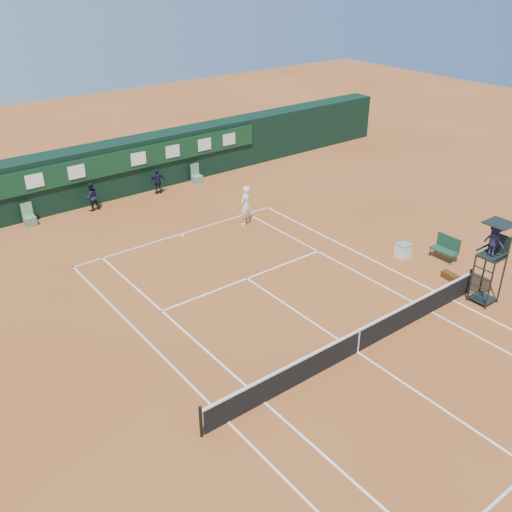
% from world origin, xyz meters
% --- Properties ---
extents(ground, '(90.00, 90.00, 0.00)m').
position_xyz_m(ground, '(0.00, 0.00, 0.00)').
color(ground, '#A95828').
rests_on(ground, ground).
extents(court_lines, '(11.05, 23.85, 0.01)m').
position_xyz_m(court_lines, '(0.00, 0.00, 0.01)').
color(court_lines, silver).
rests_on(court_lines, ground).
extents(tennis_net, '(12.90, 0.10, 1.10)m').
position_xyz_m(tennis_net, '(0.00, 0.00, 0.51)').
color(tennis_net, black).
rests_on(tennis_net, ground).
extents(back_wall, '(40.00, 1.65, 3.00)m').
position_xyz_m(back_wall, '(0.00, 18.74, 1.51)').
color(back_wall, black).
rests_on(back_wall, ground).
extents(linesman_chair_left, '(0.55, 0.50, 1.15)m').
position_xyz_m(linesman_chair_left, '(-5.50, 17.48, 0.32)').
color(linesman_chair_left, '#537F5C').
rests_on(linesman_chair_left, ground).
extents(linesman_chair_right, '(0.55, 0.50, 1.15)m').
position_xyz_m(linesman_chair_right, '(4.50, 17.48, 0.32)').
color(linesman_chair_right, '#609369').
rests_on(linesman_chair_right, ground).
extents(umpire_chair, '(0.96, 0.95, 3.42)m').
position_xyz_m(umpire_chair, '(6.32, -0.74, 2.46)').
color(umpire_chair, black).
rests_on(umpire_chair, ground).
extents(player_bench, '(0.55, 1.20, 1.10)m').
position_xyz_m(player_bench, '(8.18, 2.40, 0.60)').
color(player_bench, '#183E2C').
rests_on(player_bench, ground).
extents(tennis_bag, '(0.41, 0.78, 0.28)m').
position_xyz_m(tennis_bag, '(6.80, 1.10, 0.14)').
color(tennis_bag, black).
rests_on(tennis_bag, ground).
extents(cooler, '(0.57, 0.57, 0.65)m').
position_xyz_m(cooler, '(6.82, 3.69, 0.33)').
color(cooler, silver).
rests_on(cooler, ground).
extents(tennis_ball, '(0.07, 0.07, 0.07)m').
position_xyz_m(tennis_ball, '(2.22, 9.25, 0.04)').
color(tennis_ball, '#C4D531').
rests_on(tennis_ball, ground).
extents(player, '(0.88, 0.77, 2.03)m').
position_xyz_m(player, '(3.30, 10.95, 1.01)').
color(player, white).
rests_on(player, ground).
extents(ball_kid_left, '(0.81, 0.65, 1.58)m').
position_xyz_m(ball_kid_left, '(-2.19, 17.35, 0.79)').
color(ball_kid_left, black).
rests_on(ball_kid_left, ground).
extents(ball_kid_right, '(0.92, 0.50, 1.49)m').
position_xyz_m(ball_kid_right, '(1.79, 17.31, 0.75)').
color(ball_kid_right, black).
rests_on(ball_kid_right, ground).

